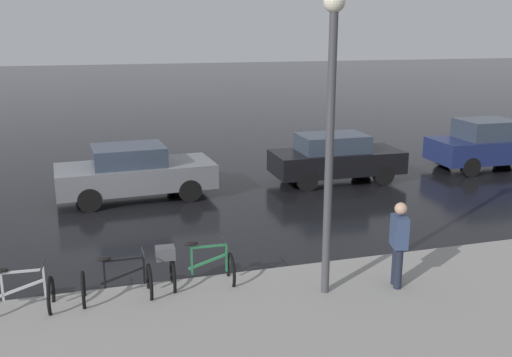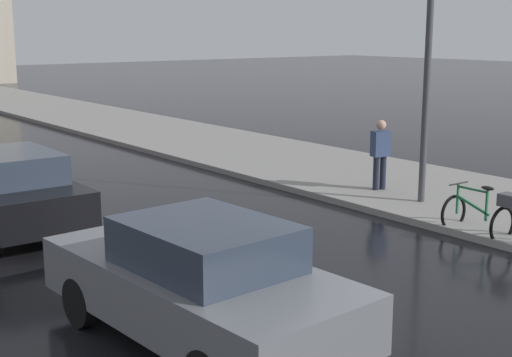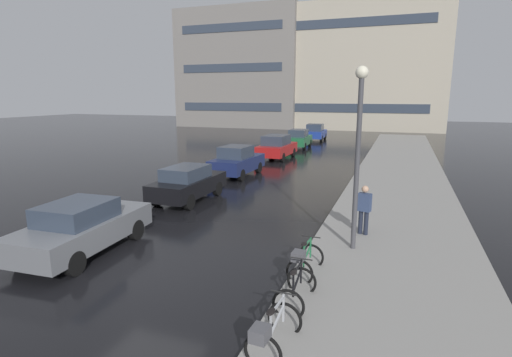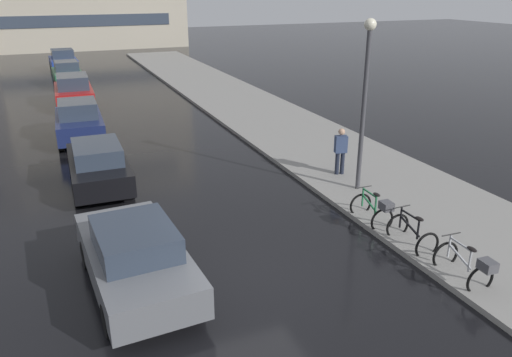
# 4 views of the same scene
# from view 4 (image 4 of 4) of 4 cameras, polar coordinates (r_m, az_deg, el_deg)

# --- Properties ---
(ground_plane) EXTENTS (140.00, 140.00, 0.00)m
(ground_plane) POSITION_cam_4_polar(r_m,az_deg,el_deg) (11.26, 0.36, -11.60)
(ground_plane) COLOR black
(sidewalk_kerb) EXTENTS (4.80, 60.00, 0.14)m
(sidewalk_kerb) POSITION_cam_4_polar(r_m,az_deg,el_deg) (21.93, 4.49, 5.18)
(sidewalk_kerb) COLOR gray
(sidewalk_kerb) RESTS_ON ground
(bicycle_nearest) EXTENTS (0.76, 1.43, 0.94)m
(bicycle_nearest) POSITION_cam_4_polar(r_m,az_deg,el_deg) (11.80, 23.07, -9.14)
(bicycle_nearest) COLOR black
(bicycle_nearest) RESTS_ON ground
(bicycle_second) EXTENTS (0.70, 1.18, 0.94)m
(bicycle_second) POSITION_cam_4_polar(r_m,az_deg,el_deg) (12.93, 17.38, -6.08)
(bicycle_second) COLOR black
(bicycle_second) RESTS_ON ground
(bicycle_third) EXTENTS (0.73, 1.40, 0.98)m
(bicycle_third) POSITION_cam_4_polar(r_m,az_deg,el_deg) (13.75, 13.41, -3.48)
(bicycle_third) COLOR black
(bicycle_third) RESTS_ON ground
(car_grey) EXTENTS (2.10, 4.44, 1.53)m
(car_grey) POSITION_cam_4_polar(r_m,az_deg,el_deg) (10.93, -13.61, -8.65)
(car_grey) COLOR slate
(car_grey) RESTS_ON ground
(car_black) EXTENTS (1.79, 4.09, 1.52)m
(car_black) POSITION_cam_4_polar(r_m,az_deg,el_deg) (16.58, -17.58, 1.46)
(car_black) COLOR black
(car_black) RESTS_ON ground
(car_navy) EXTENTS (1.95, 4.07, 1.71)m
(car_navy) POSITION_cam_4_polar(r_m,az_deg,el_deg) (22.07, -19.57, 6.19)
(car_navy) COLOR navy
(car_navy) RESTS_ON ground
(car_red) EXTENTS (1.97, 4.23, 1.71)m
(car_red) POSITION_cam_4_polar(r_m,az_deg,el_deg) (28.67, -20.13, 9.40)
(car_red) COLOR #AD1919
(car_red) RESTS_ON ground
(car_green) EXTENTS (1.80, 3.76, 1.62)m
(car_green) POSITION_cam_4_polar(r_m,az_deg,el_deg) (34.83, -20.76, 11.13)
(car_green) COLOR #1E6038
(car_green) RESTS_ON ground
(car_blue) EXTENTS (1.95, 3.80, 1.65)m
(car_blue) POSITION_cam_4_polar(r_m,az_deg,el_deg) (41.21, -21.18, 12.46)
(car_blue) COLOR navy
(car_blue) RESTS_ON ground
(pedestrian) EXTENTS (0.45, 0.33, 1.72)m
(pedestrian) POSITION_cam_4_polar(r_m,az_deg,el_deg) (16.86, 9.64, 3.20)
(pedestrian) COLOR #1E2333
(pedestrian) RESTS_ON ground
(streetlamp) EXTENTS (0.35, 0.35, 5.26)m
(streetlamp) POSITION_cam_4_polar(r_m,az_deg,el_deg) (15.14, 12.37, 9.92)
(streetlamp) COLOR #424247
(streetlamp) RESTS_ON ground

